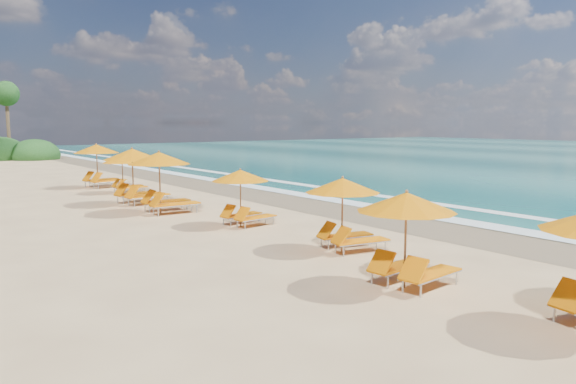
# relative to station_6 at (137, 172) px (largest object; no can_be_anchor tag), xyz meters

# --- Properties ---
(ground) EXTENTS (160.00, 160.00, 0.00)m
(ground) POSITION_rel_station_6_xyz_m (2.61, -8.29, -1.50)
(ground) COLOR tan
(ground) RESTS_ON ground
(wet_sand) EXTENTS (4.00, 160.00, 0.01)m
(wet_sand) POSITION_rel_station_6_xyz_m (6.61, -8.29, -1.50)
(wet_sand) COLOR olive
(wet_sand) RESTS_ON ground
(surf_foam) EXTENTS (4.00, 160.00, 0.01)m
(surf_foam) POSITION_rel_station_6_xyz_m (9.31, -8.29, -1.47)
(surf_foam) COLOR white
(surf_foam) RESTS_ON ground
(station_2) EXTENTS (2.61, 2.45, 2.30)m
(station_2) POSITION_rel_station_6_xyz_m (-0.01, -16.41, -0.21)
(station_2) COLOR olive
(station_2) RESTS_ON ground
(station_3) EXTENTS (2.72, 2.61, 2.25)m
(station_3) POSITION_rel_station_6_xyz_m (1.35, -12.86, -0.24)
(station_3) COLOR olive
(station_3) RESTS_ON ground
(station_4) EXTENTS (2.50, 2.36, 2.15)m
(station_4) POSITION_rel_station_6_xyz_m (1.04, -7.67, -0.30)
(station_4) COLOR olive
(station_4) RESTS_ON ground
(station_5) EXTENTS (2.95, 2.75, 2.66)m
(station_5) POSITION_rel_station_6_xyz_m (-0.06, -3.17, -0.01)
(station_5) COLOR olive
(station_5) RESTS_ON ground
(station_6) EXTENTS (3.11, 2.94, 2.68)m
(station_6) POSITION_rel_station_6_xyz_m (0.00, 0.00, 0.00)
(station_6) COLOR olive
(station_6) RESTS_ON ground
(station_7) EXTENTS (2.40, 2.25, 2.12)m
(station_7) POSITION_rel_station_6_xyz_m (1.06, 4.27, -0.31)
(station_7) COLOR olive
(station_7) RESTS_ON ground
(station_8) EXTENTS (3.11, 2.96, 2.61)m
(station_8) POSITION_rel_station_6_xyz_m (0.84, 7.70, -0.04)
(station_8) COLOR olive
(station_8) RESTS_ON ground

